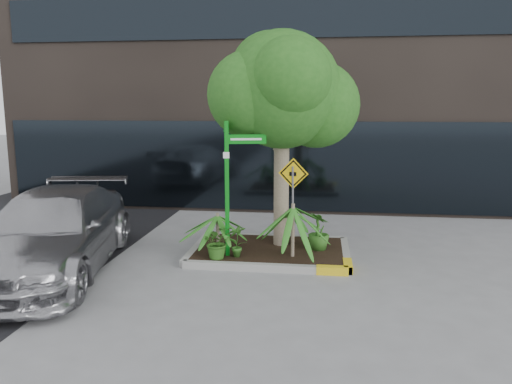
# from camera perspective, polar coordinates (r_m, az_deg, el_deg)

# --- Properties ---
(ground) EXTENTS (80.00, 80.00, 0.00)m
(ground) POSITION_cam_1_polar(r_m,az_deg,el_deg) (10.49, 0.33, -7.61)
(ground) COLOR gray
(ground) RESTS_ON ground
(planter) EXTENTS (3.35, 2.36, 0.15)m
(planter) POSITION_cam_1_polar(r_m,az_deg,el_deg) (10.70, 1.76, -6.70)
(planter) COLOR #9E9E99
(planter) RESTS_ON ground
(tree) EXTENTS (3.16, 2.81, 4.74)m
(tree) POSITION_cam_1_polar(r_m,az_deg,el_deg) (10.62, 3.00, 11.55)
(tree) COLOR gray
(tree) RESTS_ON ground
(palm_front) EXTENTS (1.22, 1.22, 1.35)m
(palm_front) POSITION_cam_1_polar(r_m,az_deg,el_deg) (9.91, 4.27, -1.74)
(palm_front) COLOR gray
(palm_front) RESTS_ON ground
(palm_left) EXTENTS (0.90, 0.90, 1.00)m
(palm_left) POSITION_cam_1_polar(r_m,az_deg,el_deg) (10.41, -4.42, -2.70)
(palm_left) COLOR gray
(palm_left) RESTS_ON ground
(palm_back) EXTENTS (0.72, 0.72, 0.80)m
(palm_back) POSITION_cam_1_polar(r_m,az_deg,el_deg) (11.34, 4.27, -2.40)
(palm_back) COLOR gray
(palm_back) RESTS_ON ground
(parked_car) EXTENTS (3.06, 5.61, 1.54)m
(parked_car) POSITION_cam_1_polar(r_m,az_deg,el_deg) (10.28, -22.22, -4.27)
(parked_car) COLOR #ACABB0
(parked_car) RESTS_ON ground
(shrub_a) EXTENTS (0.82, 0.82, 0.67)m
(shrub_a) POSITION_cam_1_polar(r_m,az_deg,el_deg) (9.95, -4.41, -5.71)
(shrub_a) COLOR #2D611B
(shrub_a) RESTS_ON planter
(shrub_b) EXTENTS (0.63, 0.63, 0.79)m
(shrub_b) POSITION_cam_1_polar(r_m,az_deg,el_deg) (10.59, 7.19, -4.44)
(shrub_b) COLOR #316C20
(shrub_b) RESTS_ON planter
(shrub_c) EXTENTS (0.49, 0.49, 0.66)m
(shrub_c) POSITION_cam_1_polar(r_m,az_deg,el_deg) (10.03, -2.17, -5.57)
(shrub_c) COLOR #2F6920
(shrub_c) RESTS_ON planter
(shrub_d) EXTENTS (0.58, 0.58, 0.76)m
(shrub_d) POSITION_cam_1_polar(r_m,az_deg,el_deg) (10.96, 3.27, -3.98)
(shrub_d) COLOR #24631C
(shrub_d) RESTS_ON planter
(street_sign_post) EXTENTS (0.97, 0.83, 2.86)m
(street_sign_post) POSITION_cam_1_polar(r_m,az_deg,el_deg) (9.93, -3.06, 1.83)
(street_sign_post) COLOR #0B7D15
(street_sign_post) RESTS_ON ground
(cattle_sign) EXTENTS (0.60, 0.17, 1.98)m
(cattle_sign) POSITION_cam_1_polar(r_m,az_deg,el_deg) (9.91, 4.26, 0.19)
(cattle_sign) COLOR slate
(cattle_sign) RESTS_ON ground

